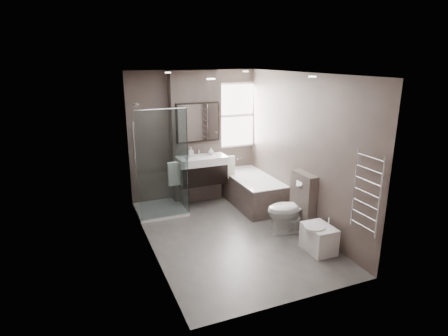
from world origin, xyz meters
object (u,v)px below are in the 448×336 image
toilet (290,210)px  bidet (319,238)px  bathtub (252,189)px  vanity (202,169)px

toilet → bidet: bearing=11.3°
bathtub → bidet: (0.09, -2.08, -0.10)m
bathtub → vanity: bearing=160.6°
bidet → vanity: bearing=112.8°
bathtub → toilet: 1.35m
vanity → bathtub: vanity is taller
vanity → toilet: size_ratio=1.20×
vanity → toilet: (0.97, -1.67, -0.34)m
bidet → bathtub: bearing=92.5°
toilet → bidet: 0.76m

